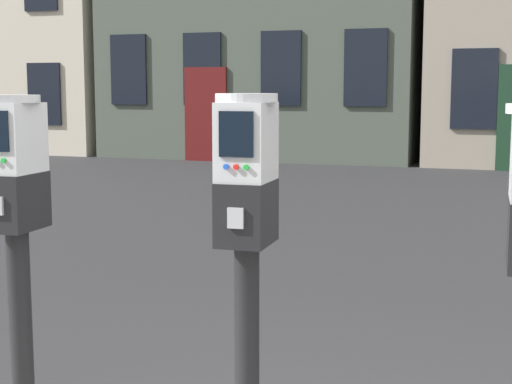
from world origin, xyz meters
The scene contains 2 objects.
parking_meter_near_kerb centered at (-1.34, -0.24, 1.16)m, with size 0.23×0.26×1.48m.
parking_meter_twin_adjacent centered at (-0.38, -0.24, 1.16)m, with size 0.23×0.26×1.49m.
Camera 1 is at (0.53, -2.78, 1.65)m, focal length 54.95 mm.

